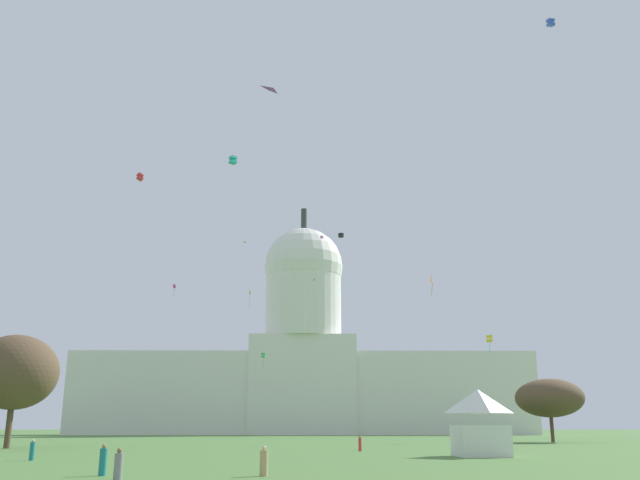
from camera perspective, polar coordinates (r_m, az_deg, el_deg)
name	(u,v)px	position (r m, az deg, el deg)	size (l,w,h in m)	color
capitol_building	(303,363)	(205.21, -1.43, -10.24)	(132.87, 23.88, 68.22)	silver
event_tent	(479,422)	(65.88, 13.15, -14.60)	(4.93, 4.98, 5.93)	white
tree_east_mid	(549,398)	(121.79, 18.59, -12.39)	(15.61, 15.63, 10.17)	brown
tree_west_far	(15,372)	(94.71, -24.09, -10.03)	(13.66, 13.71, 13.74)	brown
person_grey_mid_left	(118,466)	(39.03, -16.47, -17.60)	(0.49, 0.49, 1.59)	gray
person_tan_near_tree_west	(264,462)	(40.29, -4.71, -18.01)	(0.51, 0.51, 1.63)	tan
person_teal_edge_east	(32,451)	(61.93, -22.89, -15.90)	(0.40, 0.40, 1.64)	#1E757A
person_red_back_left	(360,444)	(77.34, 3.36, -16.63)	(0.42, 0.42, 1.62)	red
person_teal_front_center	(103,461)	(42.27, -17.65, -17.17)	(0.54, 0.54, 1.73)	#1E757A
kite_gold_mid	(250,296)	(159.09, -5.89, -4.65)	(0.44, 0.52, 4.13)	gold
kite_turquoise_mid	(233,160)	(69.34, -7.27, 6.63)	(0.86, 0.87, 0.74)	teal
kite_magenta_mid	(174,288)	(138.61, -12.06, -3.91)	(0.57, 0.52, 2.51)	#D1339E
kite_black_high	(341,235)	(127.60, 1.76, 0.40)	(1.06, 1.06, 0.78)	black
kite_yellow_low	(489,339)	(119.69, 13.95, -8.00)	(1.16, 1.14, 2.94)	yellow
kite_orange_mid	(432,281)	(114.45, 9.30, -3.37)	(0.44, 0.95, 3.54)	orange
kite_violet_mid	(274,91)	(63.52, -3.89, 12.29)	(1.59, 1.62, 0.17)	purple
kite_lime_high	(243,243)	(183.44, -6.47, -0.24)	(1.27, 1.35, 0.36)	#8CD133
kite_pink_high	(322,238)	(189.92, 0.13, 0.17)	(0.98, 0.22, 2.71)	pink
kite_white_mid	(304,308)	(103.34, -1.37, -5.70)	(1.74, 1.37, 3.75)	white
kite_red_high	(140,177)	(129.27, -14.79, 5.11)	(1.46, 1.44, 1.39)	red
kite_blue_high	(551,23)	(93.87, 18.68, 16.81)	(0.90, 0.96, 1.12)	blue
kite_green_mid	(263,355)	(178.78, -4.74, -9.56)	(1.19, 1.17, 3.57)	green
kite_cyan_high	(312,282)	(166.56, -0.68, -3.55)	(0.91, 1.48, 0.47)	#33BCDB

